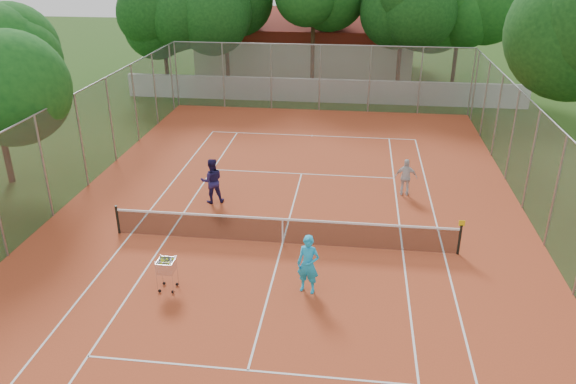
# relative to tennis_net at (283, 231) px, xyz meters

# --- Properties ---
(ground) EXTENTS (120.00, 120.00, 0.00)m
(ground) POSITION_rel_tennis_net_xyz_m (0.00, 0.00, -0.51)
(ground) COLOR #1D380F
(ground) RESTS_ON ground
(court_pad) EXTENTS (18.00, 34.00, 0.02)m
(court_pad) POSITION_rel_tennis_net_xyz_m (0.00, 0.00, -0.50)
(court_pad) COLOR #AD4321
(court_pad) RESTS_ON ground
(court_lines) EXTENTS (10.98, 23.78, 0.01)m
(court_lines) POSITION_rel_tennis_net_xyz_m (0.00, 0.00, -0.49)
(court_lines) COLOR white
(court_lines) RESTS_ON court_pad
(tennis_net) EXTENTS (11.88, 0.10, 0.98)m
(tennis_net) POSITION_rel_tennis_net_xyz_m (0.00, 0.00, 0.00)
(tennis_net) COLOR black
(tennis_net) RESTS_ON court_pad
(perimeter_fence) EXTENTS (18.00, 34.00, 4.00)m
(perimeter_fence) POSITION_rel_tennis_net_xyz_m (0.00, 0.00, 1.49)
(perimeter_fence) COLOR slate
(perimeter_fence) RESTS_ON ground
(boundary_wall) EXTENTS (26.00, 0.30, 1.50)m
(boundary_wall) POSITION_rel_tennis_net_xyz_m (0.00, 19.00, 0.24)
(boundary_wall) COLOR silver
(boundary_wall) RESTS_ON ground
(clubhouse) EXTENTS (16.40, 9.00, 4.40)m
(clubhouse) POSITION_rel_tennis_net_xyz_m (-2.00, 29.00, 1.69)
(clubhouse) COLOR beige
(clubhouse) RESTS_ON ground
(tropical_trees) EXTENTS (29.00, 19.00, 10.00)m
(tropical_trees) POSITION_rel_tennis_net_xyz_m (0.00, 22.00, 4.49)
(tropical_trees) COLOR #0D340F
(tropical_trees) RESTS_ON ground
(player_near) EXTENTS (0.76, 0.59, 1.85)m
(player_near) POSITION_rel_tennis_net_xyz_m (1.14, -2.80, 0.43)
(player_near) COLOR #1CB1F0
(player_near) RESTS_ON court_pad
(player_far_left) EXTENTS (1.07, 0.95, 1.84)m
(player_far_left) POSITION_rel_tennis_net_xyz_m (-3.24, 3.01, 0.43)
(player_far_left) COLOR #211A4E
(player_far_left) RESTS_ON court_pad
(player_far_right) EXTENTS (0.93, 0.44, 1.56)m
(player_far_right) POSITION_rel_tennis_net_xyz_m (4.47, 4.68, 0.29)
(player_far_right) COLOR silver
(player_far_right) RESTS_ON court_pad
(ball_hopper) EXTENTS (0.55, 0.55, 1.10)m
(ball_hopper) POSITION_rel_tennis_net_xyz_m (-3.04, -3.24, 0.06)
(ball_hopper) COLOR silver
(ball_hopper) RESTS_ON court_pad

